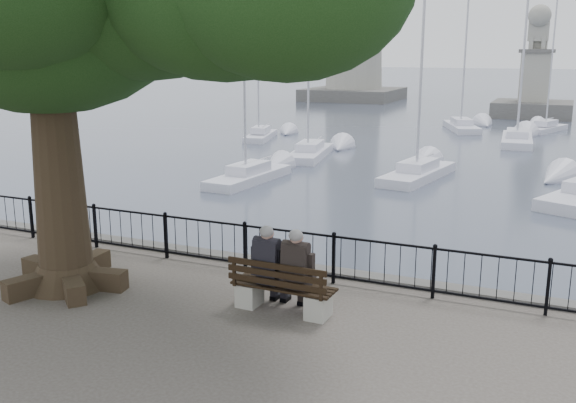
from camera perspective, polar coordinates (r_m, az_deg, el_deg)
The scene contains 13 objects.
harbor at distance 14.04m, azimuth 0.83°, elevation -7.93°, with size 260.00×260.00×1.20m.
railing at distance 13.26m, azimuth 0.00°, elevation -4.38°, with size 22.06×0.06×1.00m.
bench at distance 11.56m, azimuth -0.53°, elevation -8.19°, with size 1.91×0.62×1.00m.
person_left at distance 11.64m, azimuth -1.54°, elevation -6.05°, with size 0.47×0.79×1.59m.
person_right at distance 11.41m, azimuth 1.01°, elevation -6.46°, with size 0.47×0.79×1.59m.
lion_monument at distance 59.15m, azimuth 21.03°, elevation 9.33°, with size 6.38×6.38×9.31m.
sailboat_a at distance 27.93m, azimuth -3.51°, elevation 2.37°, with size 1.81×5.32×9.55m.
sailboat_b at distance 29.08m, azimuth 11.48°, elevation 2.61°, with size 2.41×5.83×11.07m.
sailboat_e at distance 41.46m, azimuth -2.46°, elevation 6.01°, with size 2.40×4.87×10.14m.
sailboat_f at distance 41.75m, azimuth 19.69°, elevation 5.33°, with size 2.19×6.31×12.66m.
sailboat_h at distance 47.73m, azimuth 15.17°, elevation 6.63°, with size 3.56×5.99×14.39m.
sailboat_i at distance 34.32m, azimuth 1.97°, elevation 4.45°, with size 2.47×5.75×10.22m.
sailboat_j at distance 48.76m, azimuth 21.94°, elevation 6.17°, with size 2.85×4.90×10.22m.
Camera 1 is at (5.09, -9.06, 4.59)m, focal length 40.00 mm.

